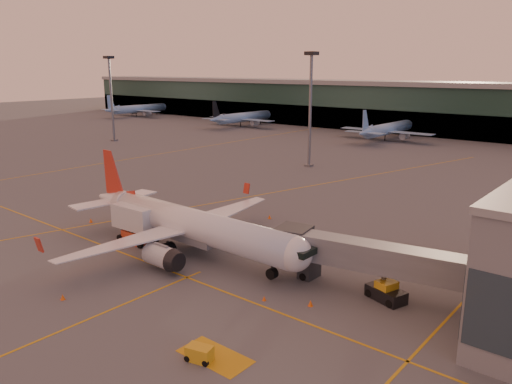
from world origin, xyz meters
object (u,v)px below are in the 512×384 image
Objects in this scene: gpu_cart at (199,354)px; pushback_tug at (386,292)px; catering_truck at (135,221)px; main_airplane at (188,225)px.

pushback_tug reaches higher than gpu_cart.
catering_truck is 33.02m from pushback_tug.
catering_truck reaches higher than gpu_cart.
catering_truck is (-8.09, -1.68, -0.81)m from main_airplane.
pushback_tug is (6.49, 18.93, 0.22)m from gpu_cart.
main_airplane is 8.31m from catering_truck.
catering_truck is at bearing -152.80° from pushback_tug.
main_airplane is 5.70× the size of catering_truck.
gpu_cart is (17.98, -15.52, -3.01)m from main_airplane.
main_airplane is 15.87× the size of gpu_cart.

